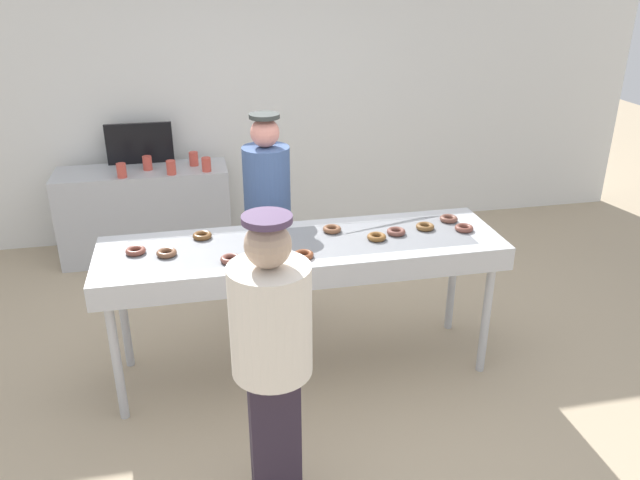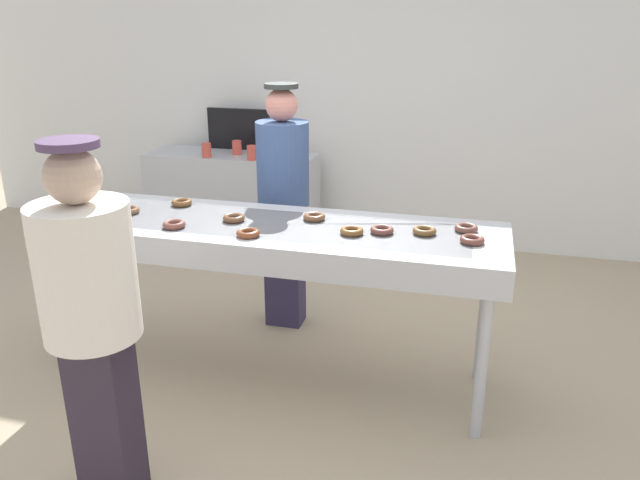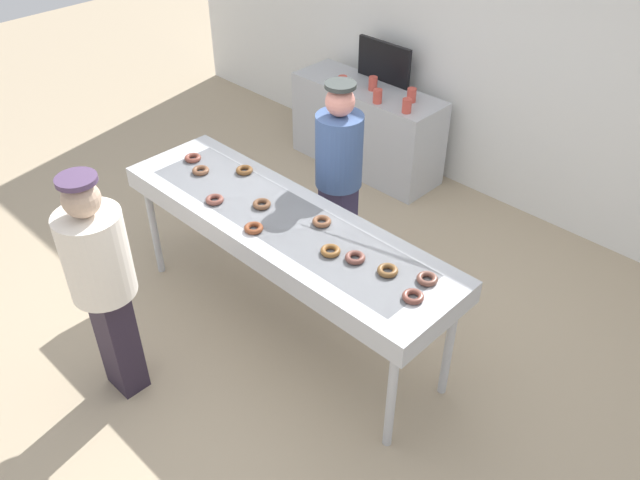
{
  "view_description": "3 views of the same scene",
  "coord_description": "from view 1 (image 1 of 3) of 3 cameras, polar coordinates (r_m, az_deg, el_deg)",
  "views": [
    {
      "loc": [
        -0.65,
        -3.57,
        2.57
      ],
      "look_at": [
        0.13,
        0.09,
        0.91
      ],
      "focal_mm": 35.37,
      "sensor_mm": 36.0,
      "label": 1
    },
    {
      "loc": [
        1.07,
        -3.0,
        2.0
      ],
      "look_at": [
        0.29,
        -0.02,
        0.89
      ],
      "focal_mm": 34.59,
      "sensor_mm": 36.0,
      "label": 2
    },
    {
      "loc": [
        2.57,
        -2.29,
        3.35
      ],
      "look_at": [
        0.28,
        0.05,
        0.89
      ],
      "focal_mm": 36.51,
      "sensor_mm": 36.0,
      "label": 3
    }
  ],
  "objects": [
    {
      "name": "paper_cup_4",
      "position": [
        5.77,
        -17.52,
        6.02
      ],
      "size": [
        0.08,
        0.08,
        0.13
      ],
      "primitive_type": "cylinder",
      "color": "#CC4C3F",
      "rests_on": "prep_counter"
    },
    {
      "name": "menu_display",
      "position": [
        6.12,
        -16.01,
        8.4
      ],
      "size": [
        0.6,
        0.04,
        0.38
      ],
      "primitive_type": "cube",
      "color": "black",
      "rests_on": "prep_counter"
    },
    {
      "name": "fryer_conveyor",
      "position": [
        4.01,
        -1.57,
        -1.26
      ],
      "size": [
        2.55,
        0.72,
        0.94
      ],
      "color": "#B7BABF",
      "rests_on": "ground"
    },
    {
      "name": "chocolate_donut_5",
      "position": [
        4.39,
        11.57,
        1.9
      ],
      "size": [
        0.17,
        0.17,
        0.03
      ],
      "primitive_type": "torus",
      "rotation": [
        0.0,
        0.0,
        0.92
      ],
      "color": "brown",
      "rests_on": "fryer_conveyor"
    },
    {
      "name": "worker_baker",
      "position": [
        4.58,
        -4.75,
        2.68
      ],
      "size": [
        0.34,
        0.34,
        1.62
      ],
      "rotation": [
        0.0,
        0.0,
        3.29
      ],
      "color": "#2E2848",
      "rests_on": "ground"
    },
    {
      "name": "chocolate_donut_2",
      "position": [
        4.23,
        9.48,
        1.2
      ],
      "size": [
        0.17,
        0.17,
        0.03
      ],
      "primitive_type": "torus",
      "rotation": [
        0.0,
        0.0,
        0.49
      ],
      "color": "brown",
      "rests_on": "fryer_conveyor"
    },
    {
      "name": "chocolate_donut_4",
      "position": [
        3.94,
        -4.46,
        -0.25
      ],
      "size": [
        0.16,
        0.16,
        0.03
      ],
      "primitive_type": "torus",
      "rotation": [
        0.0,
        0.0,
        2.01
      ],
      "color": "brown",
      "rests_on": "fryer_conveyor"
    },
    {
      "name": "back_wall",
      "position": [
        6.27,
        -6.08,
        14.04
      ],
      "size": [
        8.0,
        0.12,
        3.02
      ],
      "primitive_type": "cube",
      "color": "white",
      "rests_on": "ground"
    },
    {
      "name": "chocolate_donut_0",
      "position": [
        3.98,
        -16.34,
        -0.94
      ],
      "size": [
        0.14,
        0.14,
        0.03
      ],
      "primitive_type": "torus",
      "rotation": [
        0.0,
        0.0,
        1.69
      ],
      "color": "brown",
      "rests_on": "fryer_conveyor"
    },
    {
      "name": "paper_cup_1",
      "position": [
        5.75,
        -13.32,
        6.4
      ],
      "size": [
        0.08,
        0.08,
        0.13
      ],
      "primitive_type": "cylinder",
      "color": "#CC4C3F",
      "rests_on": "prep_counter"
    },
    {
      "name": "chocolate_donut_6",
      "position": [
        3.91,
        -13.71,
        -1.14
      ],
      "size": [
        0.17,
        0.17,
        0.03
      ],
      "primitive_type": "torus",
      "rotation": [
        0.0,
        0.0,
        0.95
      ],
      "color": "brown",
      "rests_on": "fryer_conveyor"
    },
    {
      "name": "chocolate_donut_1",
      "position": [
        4.13,
        1.09,
        0.99
      ],
      "size": [
        0.14,
        0.14,
        0.03
      ],
      "primitive_type": "torus",
      "rotation": [
        0.0,
        0.0,
        1.73
      ],
      "color": "brown",
      "rests_on": "fryer_conveyor"
    },
    {
      "name": "ground_plane",
      "position": [
        4.45,
        -1.45,
        -11.41
      ],
      "size": [
        16.0,
        16.0,
        0.0
      ],
      "primitive_type": "plane",
      "color": "tan"
    },
    {
      "name": "chocolate_donut_8",
      "position": [
        4.03,
        5.15,
        0.28
      ],
      "size": [
        0.17,
        0.17,
        0.03
      ],
      "primitive_type": "torus",
      "rotation": [
        0.0,
        0.0,
        1.05
      ],
      "color": "brown",
      "rests_on": "fryer_conveyor"
    },
    {
      "name": "chocolate_donut_7",
      "position": [
        4.25,
        12.9,
        1.06
      ],
      "size": [
        0.17,
        0.17,
        0.03
      ],
      "primitive_type": "torus",
      "rotation": [
        0.0,
        0.0,
        2.46
      ],
      "color": "brown",
      "rests_on": "fryer_conveyor"
    },
    {
      "name": "customer_waiting",
      "position": [
        2.98,
        -4.39,
        -9.81
      ],
      "size": [
        0.38,
        0.38,
        1.59
      ],
      "rotation": [
        0.0,
        0.0,
        -0.03
      ],
      "color": "#2A2130",
      "rests_on": "ground"
    },
    {
      "name": "paper_cup_3",
      "position": [
        5.77,
        -10.25,
        6.74
      ],
      "size": [
        0.08,
        0.08,
        0.13
      ],
      "primitive_type": "cylinder",
      "color": "#CC4C3F",
      "rests_on": "prep_counter"
    },
    {
      "name": "prep_counter",
      "position": [
        6.1,
        -15.46,
        2.38
      ],
      "size": [
        1.54,
        0.53,
        0.84
      ],
      "primitive_type": "cube",
      "color": "#B7BABF",
      "rests_on": "ground"
    },
    {
      "name": "chocolate_donut_9",
      "position": [
        3.75,
        -8.09,
        -1.72
      ],
      "size": [
        0.16,
        0.16,
        0.03
      ],
      "primitive_type": "torus",
      "rotation": [
        0.0,
        0.0,
        2.02
      ],
      "color": "brown",
      "rests_on": "fryer_conveyor"
    },
    {
      "name": "paper_cup_2",
      "position": [
        5.93,
        -15.35,
        6.74
      ],
      "size": [
        0.08,
        0.08,
        0.13
      ],
      "primitive_type": "cylinder",
      "color": "#CC4C3F",
      "rests_on": "prep_counter"
    },
    {
      "name": "chocolate_donut_11",
      "position": [
        4.1,
        -10.61,
        0.4
      ],
      "size": [
        0.15,
        0.15,
        0.03
      ],
      "primitive_type": "torus",
      "rotation": [
        0.0,
        0.0,
        0.28
      ],
      "color": "brown",
      "rests_on": "fryer_conveyor"
    },
    {
      "name": "chocolate_donut_10",
      "position": [
        4.12,
        6.9,
        0.75
      ],
      "size": [
        0.14,
        0.14,
        0.03
      ],
      "primitive_type": "torus",
      "rotation": [
        0.0,
        0.0,
        3.02
      ],
      "color": "brown",
      "rests_on": "fryer_conveyor"
    },
    {
      "name": "chocolate_donut_3",
      "position": [
        3.77,
        -1.5,
        -1.36
      ],
      "size": [
        0.16,
        0.16,
        0.03
      ],
      "primitive_type": "torus",
      "rotation": [
        0.0,
        0.0,
        0.46
      ],
      "color": "brown",
      "rests_on": "fryer_conveyor"
    },
    {
      "name": "paper_cup_0",
      "position": [
        5.96,
        -11.35,
        7.22
      ],
      "size": [
        0.08,
        0.08,
        0.13
      ],
      "primitive_type": "cylinder",
      "color": "#CC4C3F",
      "rests_on": "prep_counter"
    }
  ]
}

